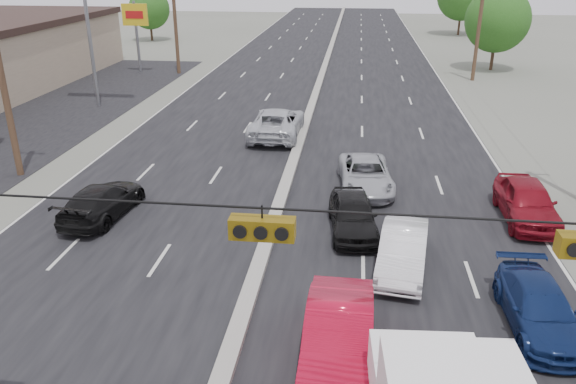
# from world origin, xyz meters

# --- Properties ---
(road_surface) EXTENTS (20.00, 160.00, 0.02)m
(road_surface) POSITION_xyz_m (0.00, 30.00, 0.00)
(road_surface) COLOR black
(road_surface) RESTS_ON ground
(center_median) EXTENTS (0.50, 160.00, 0.20)m
(center_median) POSITION_xyz_m (0.00, 30.00, 0.10)
(center_median) COLOR gray
(center_median) RESTS_ON ground
(parking_lot) EXTENTS (10.00, 42.00, 0.02)m
(parking_lot) POSITION_xyz_m (-17.00, 25.00, 0.00)
(parking_lot) COLOR black
(parking_lot) RESTS_ON ground
(utility_pole_left_c) EXTENTS (1.60, 0.30, 10.00)m
(utility_pole_left_c) POSITION_xyz_m (-12.50, 40.00, 5.11)
(utility_pole_left_c) COLOR #422D1E
(utility_pole_left_c) RESTS_ON ground
(utility_pole_right_c) EXTENTS (1.60, 0.30, 10.00)m
(utility_pole_right_c) POSITION_xyz_m (12.50, 40.00, 5.11)
(utility_pole_right_c) COLOR #422D1E
(utility_pole_right_c) RESTS_ON ground
(traffic_signals) EXTENTS (25.00, 0.30, 0.54)m
(traffic_signals) POSITION_xyz_m (1.40, 0.00, 5.49)
(traffic_signals) COLOR black
(traffic_signals) RESTS_ON ground
(pole_sign_far) EXTENTS (2.20, 0.25, 6.00)m
(pole_sign_far) POSITION_xyz_m (-16.00, 40.00, 4.41)
(pole_sign_far) COLOR slate
(pole_sign_far) RESTS_ON ground
(tree_left_far) EXTENTS (4.80, 4.80, 6.12)m
(tree_left_far) POSITION_xyz_m (-22.00, 60.00, 3.72)
(tree_left_far) COLOR #382619
(tree_left_far) RESTS_ON ground
(tree_right_mid) EXTENTS (5.60, 5.60, 7.14)m
(tree_right_mid) POSITION_xyz_m (15.00, 45.00, 4.34)
(tree_right_mid) COLOR #382619
(tree_right_mid) RESTS_ON ground
(red_sedan) EXTENTS (1.73, 4.77, 1.56)m
(red_sedan) POSITION_xyz_m (2.73, 3.46, 0.78)
(red_sedan) COLOR #B70B27
(red_sedan) RESTS_ON ground
(queue_car_a) EXTENTS (2.07, 4.24, 1.39)m
(queue_car_a) POSITION_xyz_m (3.00, 10.91, 0.70)
(queue_car_a) COLOR black
(queue_car_a) RESTS_ON ground
(queue_car_b) EXTENTS (1.99, 4.28, 1.36)m
(queue_car_b) POSITION_xyz_m (4.63, 8.37, 0.68)
(queue_car_b) COLOR white
(queue_car_b) RESTS_ON ground
(queue_car_c) EXTENTS (2.60, 4.90, 1.31)m
(queue_car_c) POSITION_xyz_m (3.50, 15.18, 0.66)
(queue_car_c) COLOR #AAADB2
(queue_car_c) RESTS_ON ground
(queue_car_d) EXTENTS (1.82, 4.26, 1.22)m
(queue_car_d) POSITION_xyz_m (8.11, 5.66, 0.61)
(queue_car_d) COLOR #0F204F
(queue_car_d) RESTS_ON ground
(queue_car_e) EXTENTS (1.84, 4.55, 1.55)m
(queue_car_e) POSITION_xyz_m (9.60, 12.72, 0.77)
(queue_car_e) COLOR maroon
(queue_car_e) RESTS_ON ground
(oncoming_near) EXTENTS (2.25, 4.65, 1.31)m
(oncoming_near) POSITION_xyz_m (-6.70, 11.10, 0.65)
(oncoming_near) COLOR black
(oncoming_near) RESTS_ON ground
(oncoming_far) EXTENTS (2.74, 5.82, 1.61)m
(oncoming_far) POSITION_xyz_m (-1.40, 22.45, 0.81)
(oncoming_far) COLOR silver
(oncoming_far) RESTS_ON ground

